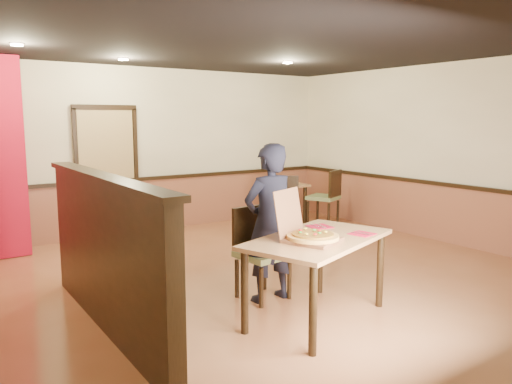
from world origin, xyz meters
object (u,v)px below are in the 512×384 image
side_chair_left (284,201)px  condiment (283,180)px  side_table (286,193)px  diner_chair (259,248)px  diner (269,223)px  main_table (318,249)px  side_chair_right (327,195)px  pizza_box (308,235)px

side_chair_left → condiment: size_ratio=6.21×
side_chair_left → side_table: side_chair_left is taller
condiment → side_table: bearing=7.5°
side_table → condiment: size_ratio=4.58×
diner_chair → diner: (0.03, -0.15, 0.30)m
main_table → side_chair_right: 4.44m
side_chair_right → main_table: bearing=23.1°
main_table → diner_chair: 0.86m
side_chair_left → condiment: (0.43, 0.60, 0.27)m
diner → condiment: diner is taller
side_chair_right → diner: bearing=15.6°
diner → pizza_box: size_ratio=2.62×
diner_chair → side_chair_left: diner_chair is taller
main_table → side_table: main_table is taller
main_table → diner_chair: size_ratio=1.74×
pizza_box → condiment: bearing=33.8°
main_table → side_chair_right: size_ratio=1.70×
side_chair_left → pizza_box: size_ratio=1.53×
side_chair_left → condiment: 0.79m
side_chair_right → diner_chair: bearing=13.6°
diner → pizza_box: diner is taller
diner_chair → side_chair_right: 3.97m
main_table → pizza_box: bearing=-179.4°
pizza_box → condiment: (2.69, 3.90, -0.07)m
diner_chair → side_table: size_ratio=1.36×
diner_chair → pizza_box: (-0.06, -0.90, 0.34)m
diner → side_chair_left: bearing=-131.3°
side_table → pizza_box: pizza_box is taller
side_chair_right → side_chair_left: bearing=-24.1°
pizza_box → condiment: 4.73m
side_chair_left → pizza_box: (-2.25, -3.29, 0.34)m
condiment → diner: bearing=-129.5°
side_chair_right → diner: 4.04m
diner → condiment: 4.08m
main_table → side_chair_right: bearing=27.6°
main_table → side_chair_left: bearing=38.3°
side_chair_right → diner: (-3.13, -2.54, 0.29)m
diner → condiment: bearing=-130.5°
side_chair_right → condiment: bearing=-72.0°
side_chair_left → side_table: (0.49, 0.61, 0.02)m
side_chair_left → side_chair_right: bearing=-143.2°
pizza_box → side_chair_left: bearing=34.0°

